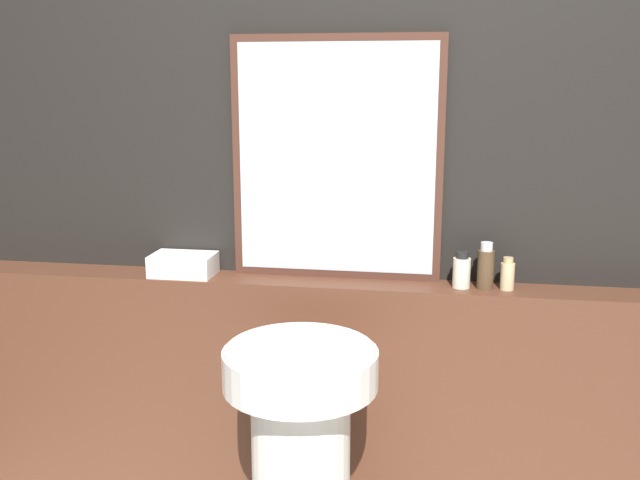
% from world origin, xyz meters
% --- Properties ---
extents(wall_back, '(8.00, 0.06, 2.50)m').
position_xyz_m(wall_back, '(0.00, 1.65, 1.25)').
color(wall_back, black).
rests_on(wall_back, ground_plane).
extents(vanity_counter, '(2.89, 0.16, 0.99)m').
position_xyz_m(vanity_counter, '(0.00, 1.54, 0.50)').
color(vanity_counter, '#512D1E').
rests_on(vanity_counter, ground_plane).
extents(pedestal_sink, '(0.43, 0.43, 0.92)m').
position_xyz_m(pedestal_sink, '(0.09, 1.13, 0.53)').
color(pedestal_sink, silver).
rests_on(pedestal_sink, ground_plane).
extents(mirror, '(0.69, 0.03, 0.79)m').
position_xyz_m(mirror, '(0.12, 1.60, 1.39)').
color(mirror, '#47281E').
rests_on(mirror, vanity_counter).
extents(towel_stack, '(0.21, 0.14, 0.07)m').
position_xyz_m(towel_stack, '(-0.39, 1.54, 1.03)').
color(towel_stack, white).
rests_on(towel_stack, vanity_counter).
extents(shampoo_bottle, '(0.06, 0.06, 0.12)m').
position_xyz_m(shampoo_bottle, '(0.54, 1.54, 1.04)').
color(shampoo_bottle, beige).
rests_on(shampoo_bottle, vanity_counter).
extents(conditioner_bottle, '(0.05, 0.05, 0.15)m').
position_xyz_m(conditioner_bottle, '(0.61, 1.54, 1.06)').
color(conditioner_bottle, '#4C3823').
rests_on(conditioner_bottle, vanity_counter).
extents(lotion_bottle, '(0.04, 0.04, 0.10)m').
position_xyz_m(lotion_bottle, '(0.68, 1.54, 1.04)').
color(lotion_bottle, '#C6B284').
rests_on(lotion_bottle, vanity_counter).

